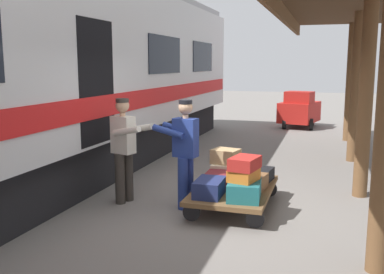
% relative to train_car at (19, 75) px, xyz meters
% --- Properties ---
extents(ground_plane, '(60.00, 60.00, 0.00)m').
position_rel_train_car_xyz_m(ground_plane, '(-3.67, -0.00, -2.06)').
color(ground_plane, slate).
extents(train_car, '(3.02, 17.84, 4.00)m').
position_rel_train_car_xyz_m(train_car, '(0.00, 0.00, 0.00)').
color(train_car, silver).
rests_on(train_car, ground_plane).
extents(luggage_cart, '(1.18, 1.93, 0.33)m').
position_rel_train_car_xyz_m(luggage_cart, '(-3.73, -0.21, -1.78)').
color(luggage_cart, brown).
rests_on(luggage_cart, ground_plane).
extents(suitcase_black_hardshell, '(0.56, 0.60, 0.20)m').
position_rel_train_car_xyz_m(suitcase_black_hardshell, '(-3.99, -0.74, -1.63)').
color(suitcase_black_hardshell, black).
rests_on(suitcase_black_hardshell, luggage_cart).
extents(suitcase_brown_leather, '(0.50, 0.56, 0.22)m').
position_rel_train_car_xyz_m(suitcase_brown_leather, '(-3.99, -0.21, -1.62)').
color(suitcase_brown_leather, brown).
rests_on(suitcase_brown_leather, luggage_cart).
extents(suitcase_maroon_trunk, '(0.41, 0.59, 0.21)m').
position_rel_train_car_xyz_m(suitcase_maroon_trunk, '(-3.47, -0.21, -1.63)').
color(suitcase_maroon_trunk, maroon).
rests_on(suitcase_maroon_trunk, luggage_cart).
extents(suitcase_teal_softside, '(0.51, 0.66, 0.26)m').
position_rel_train_car_xyz_m(suitcase_teal_softside, '(-3.99, 0.32, -1.61)').
color(suitcase_teal_softside, '#1E666B').
rests_on(suitcase_teal_softside, luggage_cart).
extents(suitcase_navy_fabric, '(0.40, 0.59, 0.24)m').
position_rel_train_car_xyz_m(suitcase_navy_fabric, '(-3.47, 0.32, -1.61)').
color(suitcase_navy_fabric, navy).
rests_on(suitcase_navy_fabric, luggage_cart).
extents(suitcase_cream_canvas, '(0.47, 0.56, 0.26)m').
position_rel_train_car_xyz_m(suitcase_cream_canvas, '(-3.47, -0.74, -1.60)').
color(suitcase_cream_canvas, beige).
rests_on(suitcase_cream_canvas, luggage_cart).
extents(suitcase_tan_vintage, '(0.49, 0.45, 0.24)m').
position_rel_train_car_xyz_m(suitcase_tan_vintage, '(-3.47, -0.74, -1.35)').
color(suitcase_tan_vintage, tan).
rests_on(suitcase_tan_vintage, suitcase_cream_canvas).
extents(suitcase_orange_carryall, '(0.44, 0.52, 0.17)m').
position_rel_train_car_xyz_m(suitcase_orange_carryall, '(-3.97, 0.29, -1.39)').
color(suitcase_orange_carryall, '#CC6B23').
rests_on(suitcase_orange_carryall, suitcase_teal_softside).
extents(suitcase_red_plastic, '(0.43, 0.55, 0.18)m').
position_rel_train_car_xyz_m(suitcase_red_plastic, '(-3.98, 0.28, -1.22)').
color(suitcase_red_plastic, '#AD231E').
rests_on(suitcase_red_plastic, suitcase_orange_carryall).
extents(porter_in_overalls, '(0.70, 0.49, 1.70)m').
position_rel_train_car_xyz_m(porter_in_overalls, '(-2.98, -0.01, -1.14)').
color(porter_in_overalls, navy).
rests_on(porter_in_overalls, ground_plane).
extents(porter_by_door, '(0.73, 0.55, 1.70)m').
position_rel_train_car_xyz_m(porter_by_door, '(-1.97, 0.04, -1.14)').
color(porter_by_door, '#332D28').
rests_on(porter_by_door, ground_plane).
extents(baggage_tug, '(1.46, 1.91, 1.30)m').
position_rel_train_car_xyz_m(baggage_tug, '(-4.13, -9.60, -1.43)').
color(baggage_tug, '#B21E19').
rests_on(baggage_tug, ground_plane).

